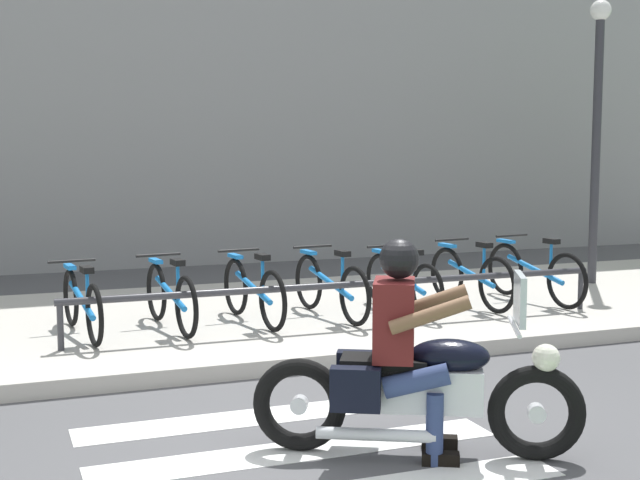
{
  "coord_description": "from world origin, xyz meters",
  "views": [
    {
      "loc": [
        -2.1,
        -5.3,
        2.03
      ],
      "look_at": [
        0.62,
        1.83,
        1.2
      ],
      "focal_mm": 48.86,
      "sensor_mm": 36.0,
      "label": 1
    }
  ],
  "objects_px": {
    "bicycle_0": "(82,303)",
    "bike_rack": "(350,287)",
    "street_lamp": "(597,116)",
    "bicycle_3": "(330,286)",
    "bicycle_4": "(403,282)",
    "motorcycle": "(418,388)",
    "bicycle_1": "(170,296)",
    "bicycle_5": "(471,277)",
    "rider": "(407,332)",
    "bicycle_2": "(253,291)",
    "bicycle_6": "(534,273)"
  },
  "relations": [
    {
      "from": "rider",
      "to": "bicycle_4",
      "type": "xyz_separation_m",
      "value": [
        1.84,
        3.77,
        -0.33
      ]
    },
    {
      "from": "bike_rack",
      "to": "street_lamp",
      "type": "relative_size",
      "value": 1.48
    },
    {
      "from": "motorcycle",
      "to": "bicycle_2",
      "type": "xyz_separation_m",
      "value": [
        0.01,
        3.81,
        0.04
      ]
    },
    {
      "from": "bicycle_0",
      "to": "street_lamp",
      "type": "bearing_deg",
      "value": 8.13
    },
    {
      "from": "rider",
      "to": "bicycle_2",
      "type": "xyz_separation_m",
      "value": [
        0.08,
        3.77,
        -0.32
      ]
    },
    {
      "from": "bicycle_2",
      "to": "bike_rack",
      "type": "distance_m",
      "value": 1.04
    },
    {
      "from": "bicycle_3",
      "to": "bike_rack",
      "type": "xyz_separation_m",
      "value": [
        0.0,
        -0.55,
        0.08
      ]
    },
    {
      "from": "bicycle_0",
      "to": "bicycle_5",
      "type": "relative_size",
      "value": 1.05
    },
    {
      "from": "bike_rack",
      "to": "bicycle_1",
      "type": "bearing_deg",
      "value": 162.55
    },
    {
      "from": "rider",
      "to": "bicycle_3",
      "type": "bearing_deg",
      "value": 75.74
    },
    {
      "from": "bicycle_0",
      "to": "bicycle_1",
      "type": "bearing_deg",
      "value": -0.06
    },
    {
      "from": "bicycle_5",
      "to": "bicycle_6",
      "type": "xyz_separation_m",
      "value": [
        0.88,
        0.0,
        0.0
      ]
    },
    {
      "from": "bicycle_1",
      "to": "bike_rack",
      "type": "height_order",
      "value": "bicycle_1"
    },
    {
      "from": "bicycle_1",
      "to": "bike_rack",
      "type": "bearing_deg",
      "value": -17.45
    },
    {
      "from": "rider",
      "to": "bicycle_6",
      "type": "relative_size",
      "value": 0.82
    },
    {
      "from": "bicycle_3",
      "to": "bicycle_4",
      "type": "relative_size",
      "value": 1.08
    },
    {
      "from": "bicycle_1",
      "to": "street_lamp",
      "type": "distance_m",
      "value": 6.41
    },
    {
      "from": "bicycle_5",
      "to": "bicycle_6",
      "type": "distance_m",
      "value": 0.88
    },
    {
      "from": "rider",
      "to": "bike_rack",
      "type": "bearing_deg",
      "value": 73.4
    },
    {
      "from": "bicycle_2",
      "to": "bicycle_6",
      "type": "height_order",
      "value": "bicycle_6"
    },
    {
      "from": "bicycle_4",
      "to": "bicycle_5",
      "type": "bearing_deg",
      "value": -0.05
    },
    {
      "from": "bicycle_1",
      "to": "bike_rack",
      "type": "xyz_separation_m",
      "value": [
        1.76,
        -0.55,
        0.08
      ]
    },
    {
      "from": "motorcycle",
      "to": "bicycle_5",
      "type": "xyz_separation_m",
      "value": [
        2.65,
        3.81,
        0.05
      ]
    },
    {
      "from": "motorcycle",
      "to": "bike_rack",
      "type": "height_order",
      "value": "motorcycle"
    },
    {
      "from": "bike_rack",
      "to": "motorcycle",
      "type": "bearing_deg",
      "value": -105.31
    },
    {
      "from": "bicycle_1",
      "to": "street_lamp",
      "type": "height_order",
      "value": "street_lamp"
    },
    {
      "from": "bike_rack",
      "to": "bicycle_0",
      "type": "bearing_deg",
      "value": 168.15
    },
    {
      "from": "bicycle_0",
      "to": "bicycle_4",
      "type": "bearing_deg",
      "value": -0.01
    },
    {
      "from": "bicycle_6",
      "to": "bicycle_1",
      "type": "bearing_deg",
      "value": 179.99
    },
    {
      "from": "bicycle_4",
      "to": "bicycle_6",
      "type": "bearing_deg",
      "value": -0.02
    },
    {
      "from": "bicycle_4",
      "to": "bike_rack",
      "type": "bearing_deg",
      "value": -147.82
    },
    {
      "from": "bicycle_0",
      "to": "motorcycle",
      "type": "bearing_deg",
      "value": -65.27
    },
    {
      "from": "bicycle_1",
      "to": "bicycle_4",
      "type": "xyz_separation_m",
      "value": [
        2.64,
        0.0,
        -0.0
      ]
    },
    {
      "from": "bicycle_0",
      "to": "bike_rack",
      "type": "height_order",
      "value": "bicycle_0"
    },
    {
      "from": "bicycle_5",
      "to": "bicycle_6",
      "type": "bearing_deg",
      "value": 0.02
    },
    {
      "from": "motorcycle",
      "to": "bicycle_4",
      "type": "distance_m",
      "value": 4.2
    },
    {
      "from": "bicycle_1",
      "to": "bicycle_6",
      "type": "height_order",
      "value": "bicycle_6"
    },
    {
      "from": "bicycle_3",
      "to": "bike_rack",
      "type": "relative_size",
      "value": 0.29
    },
    {
      "from": "bike_rack",
      "to": "street_lamp",
      "type": "distance_m",
      "value": 4.9
    },
    {
      "from": "bicycle_3",
      "to": "bicycle_4",
      "type": "distance_m",
      "value": 0.88
    },
    {
      "from": "rider",
      "to": "bicycle_2",
      "type": "distance_m",
      "value": 3.78
    },
    {
      "from": "bicycle_1",
      "to": "street_lamp",
      "type": "xyz_separation_m",
      "value": [
        6.03,
        0.99,
        1.94
      ]
    },
    {
      "from": "motorcycle",
      "to": "bicycle_2",
      "type": "distance_m",
      "value": 3.81
    },
    {
      "from": "bicycle_0",
      "to": "bicycle_3",
      "type": "xyz_separation_m",
      "value": [
        2.64,
        -0.0,
        0.02
      ]
    },
    {
      "from": "bicycle_0",
      "to": "bicycle_4",
      "type": "relative_size",
      "value": 1.06
    },
    {
      "from": "bicycle_2",
      "to": "street_lamp",
      "type": "distance_m",
      "value": 5.59
    },
    {
      "from": "motorcycle",
      "to": "bike_rack",
      "type": "distance_m",
      "value": 3.38
    },
    {
      "from": "bicycle_0",
      "to": "bike_rack",
      "type": "relative_size",
      "value": 0.28
    },
    {
      "from": "bicycle_3",
      "to": "bicycle_0",
      "type": "bearing_deg",
      "value": 179.98
    },
    {
      "from": "bicycle_0",
      "to": "bicycle_3",
      "type": "height_order",
      "value": "bicycle_3"
    }
  ]
}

